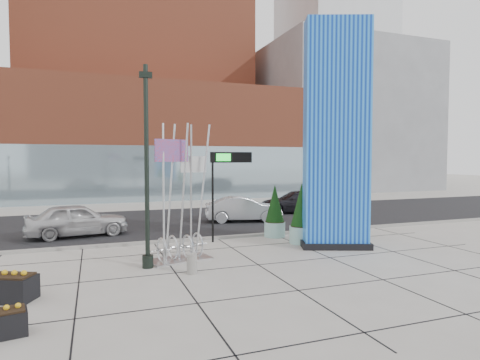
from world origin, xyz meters
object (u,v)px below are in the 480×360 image
object	(u,v)px
public_art_sculpture	(180,225)
car_silver_mid	(243,209)
blue_pylon	(336,139)
overhead_street_sign	(227,165)
car_white_west	(77,220)
concrete_bollard	(192,264)
lamp_post	(147,186)

from	to	relation	value
public_art_sculpture	car_silver_mid	size ratio (longest dim) A/B	1.12
blue_pylon	overhead_street_sign	distance (m)	5.01
car_silver_mid	car_white_west	bearing A→B (deg)	111.87
blue_pylon	concrete_bollard	xyz separation A→B (m)	(-6.72, -1.77, -4.34)
lamp_post	car_silver_mid	xyz separation A→B (m)	(6.77, 8.51, -2.12)
lamp_post	car_silver_mid	bearing A→B (deg)	51.48
lamp_post	car_white_west	xyz separation A→B (m)	(-2.51, 6.97, -2.07)
overhead_street_sign	car_silver_mid	bearing A→B (deg)	66.19
overhead_street_sign	car_white_west	world-z (taller)	overhead_street_sign
blue_pylon	overhead_street_sign	bearing A→B (deg)	164.54
lamp_post	car_white_west	distance (m)	7.69
concrete_bollard	car_silver_mid	distance (m)	11.22
blue_pylon	car_white_west	distance (m)	12.92
public_art_sculpture	car_white_west	xyz separation A→B (m)	(-3.81, 6.32, -0.54)
concrete_bollard	overhead_street_sign	bearing A→B (deg)	59.18
lamp_post	blue_pylon	bearing A→B (deg)	3.67
concrete_bollard	blue_pylon	bearing A→B (deg)	14.79
overhead_street_sign	car_white_west	xyz separation A→B (m)	(-6.58, 3.56, -2.73)
blue_pylon	concrete_bollard	distance (m)	8.19
overhead_street_sign	blue_pylon	bearing A→B (deg)	-32.25
lamp_post	overhead_street_sign	bearing A→B (deg)	39.96
concrete_bollard	car_white_west	distance (m)	9.07
blue_pylon	overhead_street_sign	size ratio (longest dim) A/B	2.34
blue_pylon	public_art_sculpture	distance (m)	7.48
public_art_sculpture	concrete_bollard	size ratio (longest dim) A/B	7.73
blue_pylon	car_silver_mid	size ratio (longest dim) A/B	2.11
lamp_post	overhead_street_sign	size ratio (longest dim) A/B	1.70
concrete_bollard	overhead_street_sign	distance (m)	6.31
blue_pylon	lamp_post	distance (m)	8.21
concrete_bollard	overhead_street_sign	xyz separation A→B (m)	(2.79, 4.67, 3.21)
overhead_street_sign	car_silver_mid	size ratio (longest dim) A/B	0.90
concrete_bollard	lamp_post	bearing A→B (deg)	135.47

